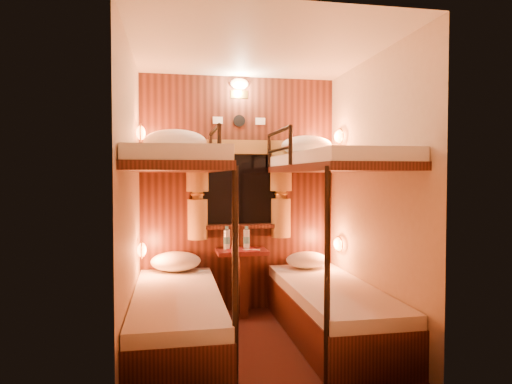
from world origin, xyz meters
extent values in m
plane|color=#3D1410|center=(0.00, 0.00, 0.00)|extent=(2.10, 2.10, 0.00)
plane|color=silver|center=(0.00, 0.00, 2.40)|extent=(2.10, 2.10, 0.00)
plane|color=#C6B293|center=(0.00, 1.05, 1.20)|extent=(2.40, 0.00, 2.40)
plane|color=#C6B293|center=(0.00, -1.05, 1.20)|extent=(2.40, 0.00, 2.40)
plane|color=#C6B293|center=(-1.00, 0.00, 1.20)|extent=(0.00, 2.40, 2.40)
plane|color=#C6B293|center=(1.00, 0.00, 1.20)|extent=(0.00, 2.40, 2.40)
cube|color=black|center=(0.00, 1.04, 1.20)|extent=(2.00, 0.03, 2.40)
cube|color=black|center=(-0.65, 0.07, 0.17)|extent=(0.70, 1.90, 0.35)
cube|color=white|center=(-0.65, 0.07, 0.40)|extent=(0.68, 1.88, 0.10)
cube|color=black|center=(-0.65, 0.07, 1.45)|extent=(0.70, 1.90, 0.06)
cube|color=white|center=(-0.65, 0.07, 1.53)|extent=(0.68, 1.88, 0.10)
cylinder|color=black|center=(-0.30, -0.83, 0.72)|extent=(0.04, 0.04, 1.45)
cylinder|color=black|center=(-0.30, 0.95, 1.64)|extent=(0.04, 0.04, 0.32)
cylinder|color=black|center=(-0.30, 0.10, 1.64)|extent=(0.04, 0.04, 0.32)
cylinder|color=black|center=(-0.30, 0.53, 1.80)|extent=(0.04, 0.85, 0.04)
cylinder|color=black|center=(-0.30, 0.53, 1.63)|extent=(0.03, 0.85, 0.03)
cube|color=black|center=(0.65, 0.07, 0.17)|extent=(0.70, 1.90, 0.35)
cube|color=white|center=(0.65, 0.07, 0.40)|extent=(0.68, 1.88, 0.10)
cube|color=black|center=(0.65, 0.07, 1.45)|extent=(0.70, 1.90, 0.06)
cube|color=white|center=(0.65, 0.07, 1.53)|extent=(0.68, 1.88, 0.10)
cylinder|color=black|center=(0.30, -0.83, 0.72)|extent=(0.04, 0.04, 1.45)
cylinder|color=black|center=(0.30, 0.95, 1.64)|extent=(0.04, 0.04, 0.32)
cylinder|color=black|center=(0.30, 0.10, 1.64)|extent=(0.04, 0.04, 0.32)
cylinder|color=black|center=(0.30, 0.53, 1.80)|extent=(0.04, 0.85, 0.04)
cylinder|color=black|center=(0.30, 0.53, 1.63)|extent=(0.03, 0.85, 0.03)
cube|color=black|center=(0.00, 1.02, 1.25)|extent=(0.98, 0.02, 0.78)
cube|color=black|center=(0.00, 1.01, 1.25)|extent=(0.90, 0.01, 0.70)
cube|color=black|center=(0.00, 0.97, 0.87)|extent=(1.00, 0.12, 0.04)
cube|color=olive|center=(0.00, 0.98, 1.68)|extent=(1.10, 0.06, 0.14)
cylinder|color=olive|center=(-0.43, 0.97, 1.43)|extent=(0.22, 0.22, 0.40)
cylinder|color=olive|center=(-0.43, 0.97, 1.20)|extent=(0.11, 0.11, 0.12)
cylinder|color=olive|center=(-0.43, 0.97, 0.95)|extent=(0.20, 0.20, 0.40)
torus|color=gold|center=(-0.43, 0.97, 1.20)|extent=(0.14, 0.14, 0.02)
cylinder|color=olive|center=(0.43, 0.97, 1.43)|extent=(0.22, 0.22, 0.40)
cylinder|color=olive|center=(0.43, 0.97, 1.20)|extent=(0.11, 0.11, 0.12)
cylinder|color=olive|center=(0.43, 0.97, 0.95)|extent=(0.20, 0.20, 0.40)
torus|color=gold|center=(0.43, 0.97, 1.20)|extent=(0.14, 0.14, 0.02)
cylinder|color=black|center=(0.00, 1.02, 1.95)|extent=(0.12, 0.02, 0.12)
cube|color=silver|center=(-0.22, 1.02, 1.95)|extent=(0.10, 0.01, 0.07)
cube|color=silver|center=(0.22, 1.02, 1.95)|extent=(0.10, 0.01, 0.07)
cube|color=gold|center=(0.00, 1.02, 2.22)|extent=(0.18, 0.01, 0.08)
ellipsoid|color=#FFCC8C|center=(0.00, 1.00, 2.32)|extent=(0.18, 0.09, 0.11)
ellipsoid|color=orange|center=(-0.96, 0.70, 0.70)|extent=(0.08, 0.20, 0.13)
torus|color=gold|center=(-0.96, 0.70, 0.70)|extent=(0.02, 0.17, 0.17)
ellipsoid|color=orange|center=(-0.96, 0.70, 1.78)|extent=(0.08, 0.20, 0.13)
torus|color=gold|center=(-0.96, 0.70, 1.78)|extent=(0.02, 0.17, 0.17)
ellipsoid|color=orange|center=(0.96, 0.70, 0.70)|extent=(0.08, 0.20, 0.13)
torus|color=gold|center=(0.96, 0.70, 0.70)|extent=(0.02, 0.17, 0.17)
ellipsoid|color=orange|center=(0.96, 0.70, 1.78)|extent=(0.08, 0.20, 0.13)
torus|color=gold|center=(0.96, 0.70, 1.78)|extent=(0.02, 0.17, 0.17)
cube|color=#551613|center=(0.00, 0.85, 0.63)|extent=(0.50, 0.34, 0.04)
cube|color=black|center=(0.00, 0.85, 0.30)|extent=(0.08, 0.30, 0.61)
cube|color=maroon|center=(0.00, 0.85, 0.65)|extent=(0.30, 0.34, 0.01)
cylinder|color=#99BFE5|center=(-0.14, 0.91, 0.75)|extent=(0.06, 0.06, 0.20)
cylinder|color=teal|center=(-0.14, 0.91, 0.74)|extent=(0.07, 0.07, 0.07)
cylinder|color=teal|center=(-0.14, 0.91, 0.87)|extent=(0.04, 0.04, 0.03)
cylinder|color=#99BFE5|center=(0.06, 0.91, 0.75)|extent=(0.06, 0.06, 0.19)
cylinder|color=teal|center=(0.06, 0.91, 0.74)|extent=(0.07, 0.07, 0.07)
cylinder|color=teal|center=(0.06, 0.91, 0.86)|extent=(0.03, 0.03, 0.03)
cube|color=silver|center=(0.13, 0.79, 0.65)|extent=(0.09, 0.08, 0.01)
cube|color=silver|center=(0.05, 0.81, 0.65)|extent=(0.10, 0.09, 0.01)
ellipsoid|color=silver|center=(-0.65, 0.86, 0.55)|extent=(0.49, 0.35, 0.19)
ellipsoid|color=silver|center=(0.65, 0.77, 0.54)|extent=(0.42, 0.30, 0.17)
ellipsoid|color=silver|center=(-0.65, 0.66, 1.70)|extent=(0.58, 0.41, 0.23)
ellipsoid|color=silver|center=(0.65, 0.79, 1.69)|extent=(0.52, 0.37, 0.20)
camera|label=1|loc=(-0.69, -3.62, 1.38)|focal=32.00mm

